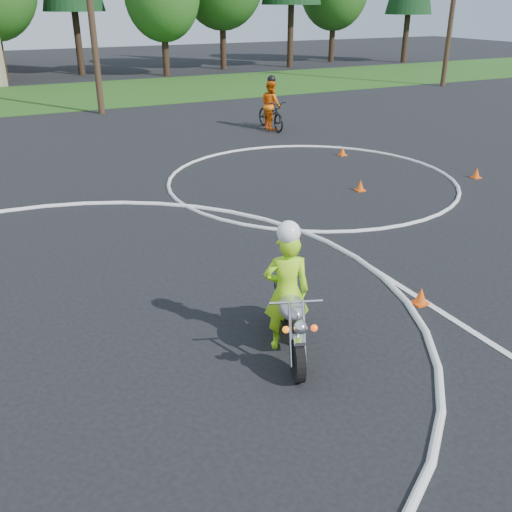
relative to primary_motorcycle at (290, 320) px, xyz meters
name	(u,v)px	position (x,y,z in m)	size (l,w,h in m)	color
ground	(71,458)	(-3.22, -0.77, -0.52)	(120.00, 120.00, 0.00)	black
course_markings	(148,269)	(-1.05, 3.58, -0.51)	(19.05, 19.05, 0.12)	silver
primary_motorcycle	(290,320)	(0.00, 0.00, 0.00)	(0.99, 1.95, 1.07)	black
rider_primary_grp	(287,288)	(0.01, 0.14, 0.44)	(0.76, 0.63, 1.99)	#AAF71A
rider_second_grp	(271,110)	(7.01, 13.90, 0.20)	(0.82, 2.15, 2.04)	black
traffic_cones	(306,249)	(1.96, 2.82, -0.38)	(16.55, 12.61, 0.30)	#FF540D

